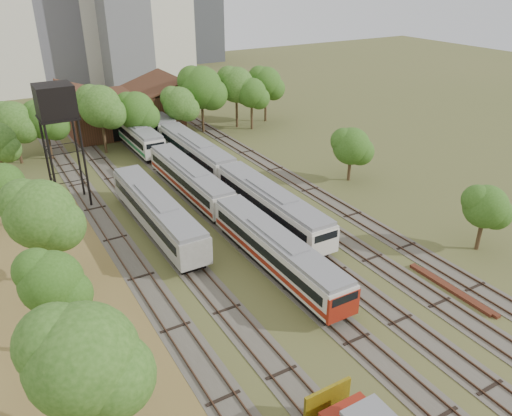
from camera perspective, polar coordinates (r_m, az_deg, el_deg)
ground at (r=34.72m, az=17.56°, el=-16.07°), size 240.00×240.00×0.00m
dry_grass_patch at (r=33.02m, az=-17.69°, el=-18.64°), size 14.00×60.00×0.04m
tracks at (r=50.98m, az=-3.55°, el=-0.33°), size 24.60×80.00×0.19m
railcar_red_set at (r=47.20m, az=-3.33°, el=-0.27°), size 2.67×34.58×3.30m
railcar_green_set at (r=62.15m, az=-6.88°, el=6.29°), size 2.84×52.08×3.51m
railcar_rear at (r=70.92m, az=-13.62°, el=8.21°), size 2.79×16.08×3.45m
old_grey_coach at (r=47.26m, az=-11.27°, el=-0.48°), size 2.86×18.00×3.53m
water_tower at (r=52.74m, az=-21.93°, el=10.90°), size 3.61×3.61×12.46m
rail_pile_near at (r=41.77m, az=21.20°, el=-8.55°), size 0.51×7.68×0.26m
rail_pile_far at (r=41.63m, az=21.98°, el=-8.83°), size 0.45×7.28×0.24m
maintenance_shed at (r=79.08m, az=-15.01°, el=10.68°), size 16.45×11.55×7.58m
tree_band_left at (r=38.32m, az=-24.56°, el=-2.82°), size 7.57×66.97×8.79m
tree_band_far at (r=71.76m, az=-11.12°, el=12.07°), size 41.64×7.74×9.75m
tree_band_right at (r=61.37m, az=7.94°, el=8.77°), size 4.97×45.45×7.76m
tower_far_right at (r=137.72m, az=-7.33°, el=22.18°), size 12.00×12.00×28.00m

